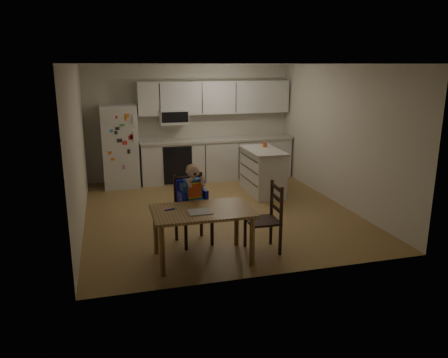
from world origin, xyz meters
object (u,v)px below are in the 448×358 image
kitchen_island (263,171)px  dining_table (202,217)px  chair_booster (192,195)px  refrigerator (120,146)px  chair_side (269,213)px  red_cup (265,145)px

kitchen_island → dining_table: 3.23m
dining_table → chair_booster: (-0.01, 0.62, 0.10)m
kitchen_island → dining_table: (-1.81, -2.67, 0.15)m
kitchen_island → chair_booster: 2.76m
refrigerator → kitchen_island: bearing=-26.0°
kitchen_island → chair_side: chair_side is taller
refrigerator → dining_table: bearing=-77.8°
red_cup → chair_side: red_cup is taller
kitchen_island → refrigerator: bearing=154.0°
kitchen_island → dining_table: bearing=-124.1°
red_cup → chair_booster: bearing=-130.2°
red_cup → chair_side: size_ratio=0.11×
red_cup → dining_table: red_cup is taller
dining_table → chair_booster: bearing=90.8°
chair_booster → chair_side: (0.95, -0.57, -0.16)m
kitchen_island → red_cup: size_ratio=11.69×
refrigerator → dining_table: refrigerator is taller
refrigerator → red_cup: size_ratio=16.50×
refrigerator → dining_table: 4.08m
chair_booster → chair_side: chair_booster is taller
red_cup → chair_booster: chair_booster is taller
refrigerator → chair_side: size_ratio=1.79×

